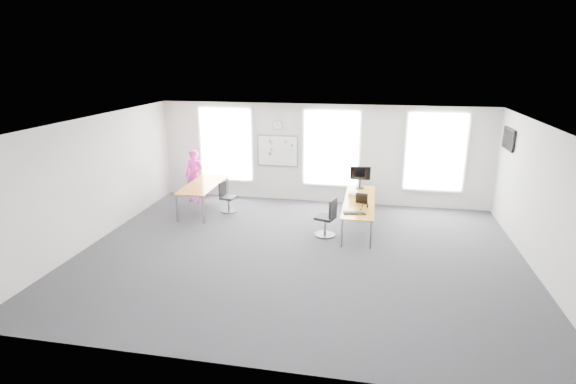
% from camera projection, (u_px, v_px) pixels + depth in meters
% --- Properties ---
extents(floor, '(10.00, 10.00, 0.00)m').
position_uv_depth(floor, '(299.00, 254.00, 10.27)').
color(floor, '#28272C').
rests_on(floor, ground).
extents(ceiling, '(10.00, 10.00, 0.00)m').
position_uv_depth(ceiling, '(300.00, 123.00, 9.40)').
color(ceiling, white).
rests_on(ceiling, ground).
extents(wall_back, '(10.00, 0.00, 10.00)m').
position_uv_depth(wall_back, '(321.00, 154.00, 13.60)').
color(wall_back, silver).
rests_on(wall_back, ground).
extents(wall_front, '(10.00, 0.00, 10.00)m').
position_uv_depth(wall_front, '(251.00, 275.00, 6.08)').
color(wall_front, silver).
rests_on(wall_front, ground).
extents(wall_left, '(0.00, 10.00, 10.00)m').
position_uv_depth(wall_left, '(94.00, 180.00, 10.74)').
color(wall_left, silver).
rests_on(wall_left, ground).
extents(wall_right, '(0.00, 10.00, 10.00)m').
position_uv_depth(wall_right, '(547.00, 205.00, 8.94)').
color(wall_right, silver).
rests_on(wall_right, ground).
extents(window_left, '(1.60, 0.06, 2.20)m').
position_uv_depth(window_left, '(226.00, 144.00, 14.05)').
color(window_left, white).
rests_on(window_left, wall_back).
extents(window_mid, '(1.60, 0.06, 2.20)m').
position_uv_depth(window_mid, '(331.00, 148.00, 13.46)').
color(window_mid, white).
rests_on(window_mid, wall_back).
extents(window_right, '(1.60, 0.06, 2.20)m').
position_uv_depth(window_right, '(435.00, 152.00, 12.92)').
color(window_right, white).
rests_on(window_right, wall_back).
extents(desk_right, '(0.79, 2.95, 0.72)m').
position_uv_depth(desk_right, '(359.00, 202.00, 11.76)').
color(desk_right, '#B7832F').
rests_on(desk_right, ground).
extents(desk_left, '(0.88, 2.21, 0.81)m').
position_uv_depth(desk_left, '(203.00, 186.00, 12.99)').
color(desk_left, '#B7832F').
rests_on(desk_left, ground).
extents(chair_right, '(0.56, 0.56, 0.98)m').
position_uv_depth(chair_right, '(327.00, 220.00, 11.21)').
color(chair_right, black).
rests_on(chair_right, ground).
extents(chair_left, '(0.47, 0.47, 0.88)m').
position_uv_depth(chair_left, '(227.00, 199.00, 13.00)').
color(chair_left, black).
rests_on(chair_left, ground).
extents(person, '(0.66, 0.50, 1.63)m').
position_uv_depth(person, '(194.00, 176.00, 13.78)').
color(person, '#E928B6').
rests_on(person, ground).
extents(whiteboard, '(1.20, 0.03, 0.90)m').
position_uv_depth(whiteboard, '(278.00, 151.00, 13.80)').
color(whiteboard, white).
rests_on(whiteboard, wall_back).
extents(wall_clock, '(0.30, 0.04, 0.30)m').
position_uv_depth(wall_clock, '(277.00, 125.00, 13.57)').
color(wall_clock, gray).
rests_on(wall_clock, wall_back).
extents(tv, '(0.06, 0.90, 0.55)m').
position_uv_depth(tv, '(509.00, 139.00, 11.53)').
color(tv, black).
rests_on(tv, wall_right).
extents(keyboard, '(0.53, 0.29, 0.02)m').
position_uv_depth(keyboard, '(354.00, 213.00, 10.79)').
color(keyboard, black).
rests_on(keyboard, desk_right).
extents(mouse, '(0.07, 0.12, 0.04)m').
position_uv_depth(mouse, '(365.00, 214.00, 10.71)').
color(mouse, black).
rests_on(mouse, desk_right).
extents(lens_cap, '(0.07, 0.07, 0.01)m').
position_uv_depth(lens_cap, '(361.00, 209.00, 11.08)').
color(lens_cap, black).
rests_on(lens_cap, desk_right).
extents(headphones, '(0.17, 0.09, 0.10)m').
position_uv_depth(headphones, '(365.00, 206.00, 11.20)').
color(headphones, black).
rests_on(headphones, desk_right).
extents(laptop_sleeve, '(0.32, 0.22, 0.25)m').
position_uv_depth(laptop_sleeve, '(362.00, 199.00, 11.50)').
color(laptop_sleeve, black).
rests_on(laptop_sleeve, desk_right).
extents(paper_stack, '(0.34, 0.29, 0.10)m').
position_uv_depth(paper_stack, '(355.00, 195.00, 12.04)').
color(paper_stack, beige).
rests_on(paper_stack, desk_right).
extents(monitor, '(0.58, 0.24, 0.64)m').
position_uv_depth(monitor, '(360.00, 175.00, 12.72)').
color(monitor, black).
rests_on(monitor, desk_right).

